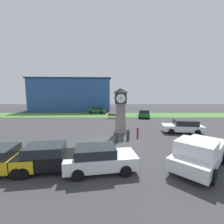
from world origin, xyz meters
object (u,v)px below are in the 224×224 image
at_px(bollard_near_tower, 137,132).
at_px(bollard_mid_row, 127,134).
at_px(pickup_truck, 199,152).
at_px(clock_tower, 120,109).
at_px(car_near_tower, 49,157).
at_px(car_far_lot, 182,126).
at_px(car_by_building, 99,158).
at_px(car_end_of_row, 96,110).
at_px(car_silver_hatch, 144,113).
at_px(bollard_far_row, 116,137).
at_px(bench, 112,115).

distance_m(bollard_near_tower, bollard_mid_row, 1.33).
bearing_deg(pickup_truck, clock_tower, 118.57).
distance_m(car_near_tower, car_far_lot, 14.31).
bearing_deg(car_by_building, pickup_truck, 4.49).
bearing_deg(clock_tower, car_near_tower, -118.75).
bearing_deg(pickup_truck, car_near_tower, -177.54).
distance_m(car_by_building, car_end_of_row, 24.24).
relative_size(bollard_near_tower, car_far_lot, 0.22).
bearing_deg(clock_tower, car_far_lot, -2.59).
height_order(bollard_near_tower, car_silver_hatch, car_silver_hatch).
bearing_deg(bollard_mid_row, car_near_tower, -132.80).
bearing_deg(clock_tower, pickup_truck, -61.43).
height_order(bollard_near_tower, bollard_far_row, bollard_near_tower).
distance_m(car_by_building, car_far_lot, 12.06).
relative_size(bollard_far_row, car_far_lot, 0.21).
bearing_deg(bench, bollard_mid_row, -83.20).
bearing_deg(bollard_near_tower, car_silver_hatch, 75.01).
xyz_separation_m(car_near_tower, car_silver_hatch, (9.65, 18.91, -0.04)).
distance_m(clock_tower, car_end_of_row, 16.20).
distance_m(bollard_near_tower, car_by_building, 7.34).
xyz_separation_m(bollard_far_row, car_near_tower, (-4.10, -4.96, 0.30)).
xyz_separation_m(bollard_far_row, bench, (-0.30, 12.73, 0.04)).
bearing_deg(bollard_mid_row, car_end_of_row, 104.62).
distance_m(bollard_near_tower, car_end_of_row, 18.53).
xyz_separation_m(car_near_tower, pickup_truck, (9.07, 0.39, 0.14)).
bearing_deg(car_by_building, clock_tower, 78.82).
height_order(car_near_tower, car_end_of_row, car_near_tower).
distance_m(car_near_tower, pickup_truck, 9.08).
xyz_separation_m(bollard_mid_row, bench, (-1.44, 12.04, -0.01)).
bearing_deg(bollard_near_tower, bollard_mid_row, -143.61).
relative_size(car_end_of_row, pickup_truck, 0.81).
xyz_separation_m(bollard_mid_row, car_near_tower, (-5.24, -5.65, 0.26)).
distance_m(car_far_lot, bench, 12.41).
distance_m(bollard_mid_row, car_end_of_row, 18.98).
xyz_separation_m(car_by_building, pickup_truck, (6.11, 0.48, 0.16)).
relative_size(pickup_truck, bench, 3.00).
bearing_deg(bollard_near_tower, bollard_far_row, -146.14).
bearing_deg(car_silver_hatch, car_by_building, -109.37).
relative_size(clock_tower, pickup_truck, 1.00).
xyz_separation_m(car_silver_hatch, pickup_truck, (-0.57, -18.52, 0.18)).
xyz_separation_m(car_near_tower, car_end_of_row, (0.45, 24.02, -0.05)).
bearing_deg(bollard_near_tower, pickup_truck, -65.44).
bearing_deg(car_far_lot, bollard_mid_row, -158.86).
bearing_deg(bench, pickup_truck, -73.06).
bearing_deg(car_far_lot, bench, 129.84).
bearing_deg(car_end_of_row, bollard_mid_row, -75.38).
height_order(car_silver_hatch, car_end_of_row, car_silver_hatch).
height_order(bollard_mid_row, pickup_truck, pickup_truck).
height_order(bollard_far_row, pickup_truck, pickup_truck).
relative_size(bollard_far_row, car_silver_hatch, 0.20).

